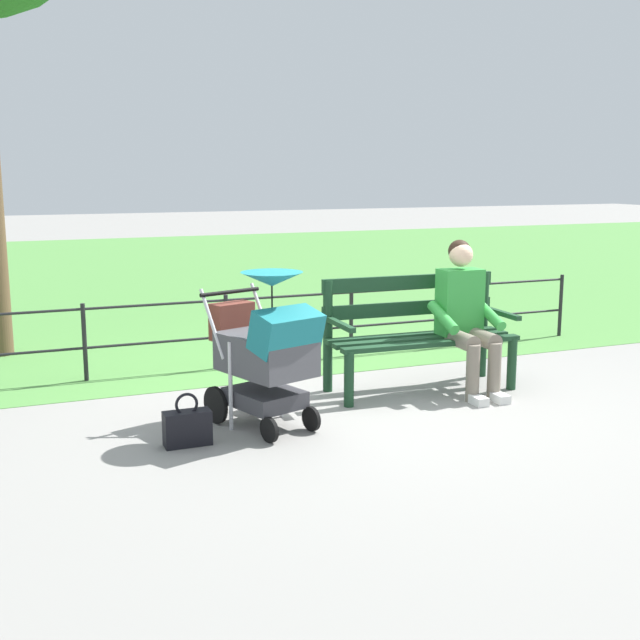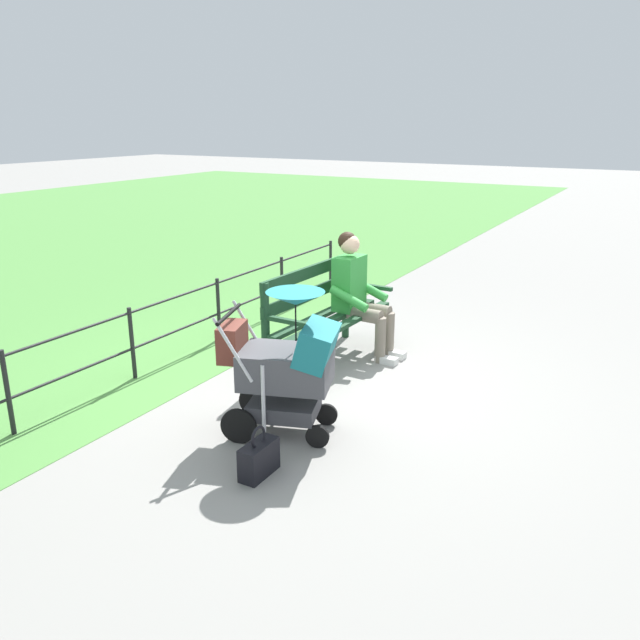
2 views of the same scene
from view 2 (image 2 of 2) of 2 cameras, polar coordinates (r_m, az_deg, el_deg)
ground_plane at (r=5.96m, az=-1.87°, el=-5.75°), size 60.00×60.00×0.00m
park_bench at (r=6.37m, az=0.29°, el=0.85°), size 1.62×0.66×0.96m
person_on_bench at (r=6.52m, az=3.46°, el=2.59°), size 0.55×0.74×1.28m
stroller at (r=4.85m, az=-2.99°, el=-3.78°), size 0.75×0.99×1.15m
handbag at (r=4.50m, az=-5.49°, el=-12.21°), size 0.32×0.14×0.37m
park_fence at (r=6.63m, az=-12.55°, el=0.10°), size 6.52×0.04×0.70m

